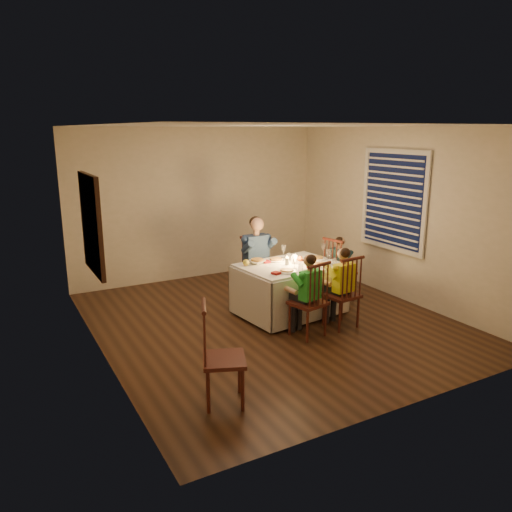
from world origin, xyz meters
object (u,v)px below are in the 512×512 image
dining_table (290,279)px  chair_extra (225,402)px  adult (257,299)px  child_green (307,335)px  chair_end (338,300)px  chair_near_right (340,326)px  serving_bowl (257,262)px  child_teal (338,300)px  chair_adult (257,299)px  child_yellow (340,326)px  chair_near_left (307,335)px

dining_table → chair_extra: dining_table is taller
adult → child_green: adult is taller
chair_end → adult: 1.26m
chair_near_right → child_green: bearing=-1.3°
child_green → serving_bowl: size_ratio=4.89×
chair_near_right → child_teal: (0.64, 0.86, 0.00)m
serving_bowl → chair_extra: bearing=-126.2°
adult → serving_bowl: size_ratio=5.91×
chair_extra → serving_bowl: bearing=-14.2°
chair_near_right → chair_adult: bearing=-78.4°
dining_table → serving_bowl: (-0.38, 0.25, 0.24)m
chair_adult → adult: 0.00m
chair_end → child_teal: bearing=-0.0°
dining_table → serving_bowl: bearing=140.6°
adult → child_yellow: 1.55m
chair_near_right → adult: size_ratio=0.76×
adult → serving_bowl: serving_bowl is taller
chair_end → chair_extra: (-2.81, -1.85, 0.00)m
adult → child_yellow: size_ratio=1.20×
chair_near_left → chair_end: same height
chair_extra → serving_bowl: (1.45, 1.98, 0.75)m
chair_extra → adult: adult is taller
child_yellow → child_teal: child_yellow is taller
chair_adult → chair_extra: bearing=-125.0°
chair_near_right → chair_end: same height
child_yellow → dining_table: bearing=-70.8°
chair_adult → child_teal: child_teal is taller
chair_adult → child_green: bearing=-94.3°
child_yellow → chair_adult: bearing=-78.4°
dining_table → chair_near_left: size_ratio=1.51×
chair_adult → child_yellow: child_yellow is taller
dining_table → chair_extra: 2.58m
adult → serving_bowl: (-0.27, -0.49, 0.75)m
dining_table → chair_adult: bearing=92.3°
chair_extra → child_teal: chair_extra is taller
chair_near_right → chair_near_left: bearing=-1.3°
chair_end → chair_near_right: bearing=131.6°
serving_bowl → child_yellow: bearing=-54.1°
chair_adult → chair_near_left: same height
chair_end → child_yellow: bearing=131.6°
chair_near_left → child_yellow: 0.56m
chair_near_right → chair_end: bearing=-131.7°
dining_table → chair_end: 1.11m
dining_table → chair_near_left: dining_table is taller
chair_near_left → chair_extra: chair_extra is taller
chair_extra → child_yellow: 2.39m
chair_near_left → child_green: 0.00m
adult → serving_bowl: 0.94m
chair_adult → child_teal: (1.09, -0.62, 0.00)m
adult → child_teal: (1.09, -0.62, 0.00)m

